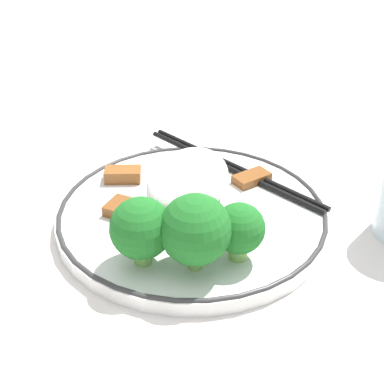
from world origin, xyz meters
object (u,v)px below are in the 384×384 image
Objects in this scene: broccoli_back_left at (141,229)px; broccoli_back_right at (239,229)px; broccoli_back_center at (195,230)px; chopsticks at (232,167)px; plate at (192,214)px.

broccoli_back_right is at bearing -68.48° from broccoli_back_left.
chopsticks is at bearing 3.14° from broccoli_back_center.
plate is at bearing 168.10° from chopsticks.
plate is 3.86× the size of broccoli_back_center.
broccoli_back_left is 0.90× the size of broccoli_back_center.
broccoli_back_right is (0.02, -0.03, -0.01)m from broccoli_back_center.
broccoli_back_left is at bearing 168.87° from chopsticks.
broccoli_back_center is at bearing 126.22° from broccoli_back_right.
broccoli_back_left is 0.04m from broccoli_back_center.
broccoli_back_center is at bearing -176.86° from chopsticks.
plate is at bearing 18.78° from broccoli_back_center.
plate is 0.10m from broccoli_back_center.
broccoli_back_center reaches higher than plate.
chopsticks is at bearing 15.42° from broccoli_back_right.
broccoli_back_center is (0.01, -0.04, 0.00)m from broccoli_back_left.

